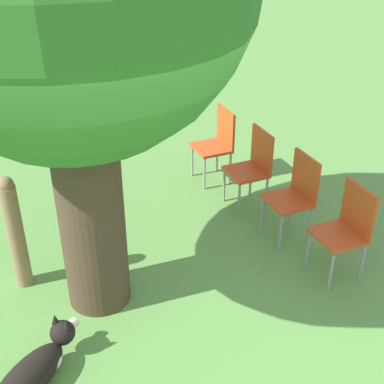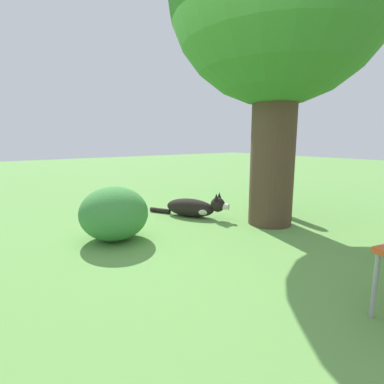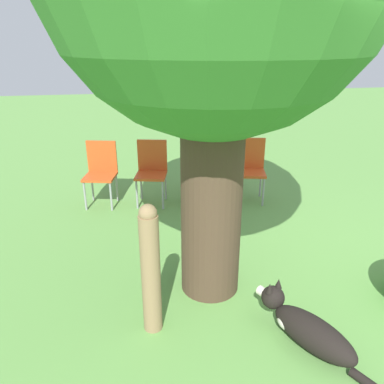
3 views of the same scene
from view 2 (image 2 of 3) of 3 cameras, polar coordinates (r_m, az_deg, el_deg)
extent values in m
plane|color=#609947|center=(3.64, 5.97, -8.10)|extent=(30.00, 30.00, 0.00)
cylinder|color=#4C3828|center=(4.05, 15.19, 8.95)|extent=(0.57, 0.57, 2.15)
ellipsoid|color=black|center=(4.40, -0.39, -2.99)|extent=(0.80, 0.60, 0.27)
ellipsoid|color=silver|center=(4.32, 2.08, -3.44)|extent=(0.35, 0.33, 0.16)
sphere|color=black|center=(4.21, 4.91, -2.42)|extent=(0.28, 0.28, 0.20)
cylinder|color=silver|center=(4.18, 6.42, -2.78)|extent=(0.12, 0.12, 0.09)
cone|color=black|center=(4.24, 5.21, -0.65)|extent=(0.07, 0.07, 0.09)
cone|color=black|center=(4.14, 4.66, -0.92)|extent=(0.07, 0.07, 0.09)
cylinder|color=black|center=(4.67, -6.07, -3.51)|extent=(0.34, 0.22, 0.07)
cylinder|color=#937551|center=(4.88, 14.73, 2.78)|extent=(0.16, 0.16, 1.07)
sphere|color=#937551|center=(4.84, 15.03, 9.37)|extent=(0.14, 0.14, 0.14)
cylinder|color=#99999E|center=(2.30, 31.45, -14.97)|extent=(0.03, 0.03, 0.44)
ellipsoid|color=#3D843D|center=(3.49, -14.64, -3.97)|extent=(0.76, 0.76, 0.61)
camera|label=1|loc=(4.67, -47.10, 36.04)|focal=50.00mm
camera|label=3|loc=(6.92, -1.97, 20.02)|focal=35.00mm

